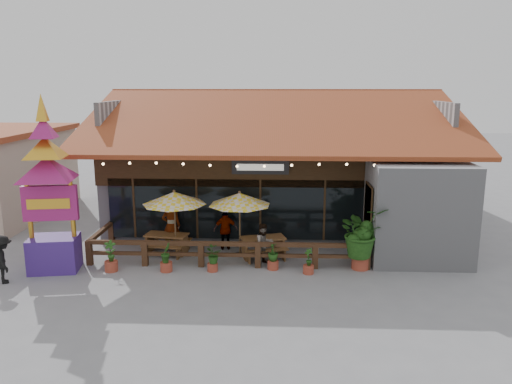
{
  "coord_description": "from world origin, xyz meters",
  "views": [
    {
      "loc": [
        0.17,
        -17.07,
        6.31
      ],
      "look_at": [
        -0.65,
        1.5,
        2.28
      ],
      "focal_mm": 35.0,
      "sensor_mm": 36.0,
      "label": 1
    }
  ],
  "objects_px": {
    "umbrella_right": "(240,199)",
    "picnic_table_left": "(167,240)",
    "umbrella_left": "(174,198)",
    "tropical_plant": "(362,233)",
    "thai_sign_tower": "(47,173)",
    "picnic_table_right": "(263,244)",
    "pedestrian": "(3,259)"
  },
  "relations": [
    {
      "from": "umbrella_right",
      "to": "thai_sign_tower",
      "type": "xyz_separation_m",
      "value": [
        -6.27,
        -1.8,
        1.26
      ]
    },
    {
      "from": "picnic_table_left",
      "to": "picnic_table_right",
      "type": "bearing_deg",
      "value": -4.26
    },
    {
      "from": "umbrella_right",
      "to": "thai_sign_tower",
      "type": "relative_size",
      "value": 0.46
    },
    {
      "from": "picnic_table_left",
      "to": "pedestrian",
      "type": "relative_size",
      "value": 1.13
    },
    {
      "from": "tropical_plant",
      "to": "pedestrian",
      "type": "distance_m",
      "value": 11.85
    },
    {
      "from": "picnic_table_left",
      "to": "picnic_table_right",
      "type": "distance_m",
      "value": 3.68
    },
    {
      "from": "tropical_plant",
      "to": "picnic_table_right",
      "type": "bearing_deg",
      "value": 163.12
    },
    {
      "from": "umbrella_left",
      "to": "picnic_table_left",
      "type": "relative_size",
      "value": 1.43
    },
    {
      "from": "umbrella_left",
      "to": "picnic_table_right",
      "type": "xyz_separation_m",
      "value": [
        3.27,
        -0.04,
        -1.68
      ]
    },
    {
      "from": "picnic_table_left",
      "to": "thai_sign_tower",
      "type": "distance_m",
      "value": 4.92
    },
    {
      "from": "umbrella_left",
      "to": "umbrella_right",
      "type": "height_order",
      "value": "umbrella_left"
    },
    {
      "from": "tropical_plant",
      "to": "umbrella_left",
      "type": "bearing_deg",
      "value": 170.83
    },
    {
      "from": "thai_sign_tower",
      "to": "pedestrian",
      "type": "height_order",
      "value": "thai_sign_tower"
    },
    {
      "from": "umbrella_right",
      "to": "thai_sign_tower",
      "type": "bearing_deg",
      "value": -163.94
    },
    {
      "from": "picnic_table_right",
      "to": "thai_sign_tower",
      "type": "xyz_separation_m",
      "value": [
        -7.14,
        -1.63,
        2.9
      ]
    },
    {
      "from": "umbrella_right",
      "to": "picnic_table_left",
      "type": "xyz_separation_m",
      "value": [
        -2.79,
        0.1,
        -1.65
      ]
    },
    {
      "from": "picnic_table_left",
      "to": "thai_sign_tower",
      "type": "bearing_deg",
      "value": -151.32
    },
    {
      "from": "umbrella_right",
      "to": "picnic_table_left",
      "type": "relative_size",
      "value": 1.67
    },
    {
      "from": "picnic_table_right",
      "to": "tropical_plant",
      "type": "height_order",
      "value": "tropical_plant"
    },
    {
      "from": "picnic_table_left",
      "to": "tropical_plant",
      "type": "height_order",
      "value": "tropical_plant"
    },
    {
      "from": "picnic_table_right",
      "to": "pedestrian",
      "type": "xyz_separation_m",
      "value": [
        -8.28,
        -2.8,
        0.27
      ]
    },
    {
      "from": "umbrella_left",
      "to": "tropical_plant",
      "type": "relative_size",
      "value": 1.13
    },
    {
      "from": "umbrella_left",
      "to": "thai_sign_tower",
      "type": "height_order",
      "value": "thai_sign_tower"
    },
    {
      "from": "umbrella_left",
      "to": "tropical_plant",
      "type": "bearing_deg",
      "value": -9.17
    },
    {
      "from": "umbrella_left",
      "to": "picnic_table_left",
      "type": "distance_m",
      "value": 1.75
    },
    {
      "from": "picnic_table_right",
      "to": "umbrella_left",
      "type": "bearing_deg",
      "value": 179.28
    },
    {
      "from": "thai_sign_tower",
      "to": "picnic_table_right",
      "type": "bearing_deg",
      "value": 12.84
    },
    {
      "from": "picnic_table_right",
      "to": "picnic_table_left",
      "type": "bearing_deg",
      "value": 175.74
    },
    {
      "from": "pedestrian",
      "to": "picnic_table_left",
      "type": "bearing_deg",
      "value": -89.8
    },
    {
      "from": "picnic_table_left",
      "to": "tropical_plant",
      "type": "bearing_deg",
      "value": -10.49
    },
    {
      "from": "picnic_table_left",
      "to": "pedestrian",
      "type": "height_order",
      "value": "pedestrian"
    },
    {
      "from": "picnic_table_right",
      "to": "tropical_plant",
      "type": "relative_size",
      "value": 0.86
    }
  ]
}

